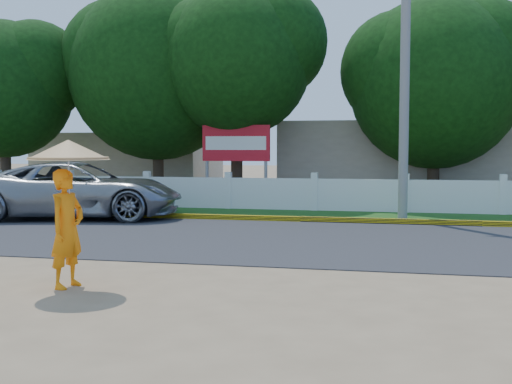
# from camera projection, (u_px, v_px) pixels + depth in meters

# --- Properties ---
(ground) EXTENTS (120.00, 120.00, 0.00)m
(ground) POSITION_uv_depth(u_px,v_px,m) (230.00, 278.00, 10.73)
(ground) COLOR #9E8460
(ground) RESTS_ON ground
(road) EXTENTS (60.00, 7.00, 0.02)m
(road) POSITION_uv_depth(u_px,v_px,m) (279.00, 239.00, 15.11)
(road) COLOR #38383A
(road) RESTS_ON ground
(grass_verge) EXTENTS (60.00, 3.50, 0.03)m
(grass_verge) POSITION_uv_depth(u_px,v_px,m) (308.00, 215.00, 20.23)
(grass_verge) COLOR #2D601E
(grass_verge) RESTS_ON ground
(curb) EXTENTS (40.00, 0.18, 0.16)m
(curb) POSITION_uv_depth(u_px,v_px,m) (301.00, 219.00, 18.57)
(curb) COLOR yellow
(curb) RESTS_ON ground
(fence) EXTENTS (40.00, 0.10, 1.10)m
(fence) POSITION_uv_depth(u_px,v_px,m) (314.00, 195.00, 21.60)
(fence) COLOR silver
(fence) RESTS_ON ground
(building_near) EXTENTS (10.00, 6.00, 3.20)m
(building_near) POSITION_uv_depth(u_px,v_px,m) (404.00, 160.00, 27.51)
(building_near) COLOR #B7AD99
(building_near) RESTS_ON ground
(building_far) EXTENTS (8.00, 5.00, 2.80)m
(building_far) POSITION_uv_depth(u_px,v_px,m) (131.00, 162.00, 31.27)
(building_far) COLOR #B7AD99
(building_far) RESTS_ON ground
(utility_pole) EXTENTS (0.28, 0.28, 8.89)m
(utility_pole) POSITION_uv_depth(u_px,v_px,m) (405.00, 69.00, 18.80)
(utility_pole) COLOR gray
(utility_pole) RESTS_ON ground
(vehicle) EXTENTS (6.66, 4.12, 1.72)m
(vehicle) POSITION_uv_depth(u_px,v_px,m) (79.00, 190.00, 19.42)
(vehicle) COLOR gray
(vehicle) RESTS_ON ground
(monk_with_parasol) EXTENTS (1.26, 1.26, 2.30)m
(monk_with_parasol) POSITION_uv_depth(u_px,v_px,m) (68.00, 192.00, 9.90)
(monk_with_parasol) COLOR orange
(monk_with_parasol) RESTS_ON ground
(billboard) EXTENTS (2.50, 0.13, 2.95)m
(billboard) POSITION_uv_depth(u_px,v_px,m) (236.00, 147.00, 23.20)
(billboard) COLOR gray
(billboard) RESTS_ON ground
(tree_row) EXTENTS (38.62, 7.63, 8.69)m
(tree_row) POSITION_uv_depth(u_px,v_px,m) (408.00, 71.00, 23.37)
(tree_row) COLOR #473828
(tree_row) RESTS_ON ground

